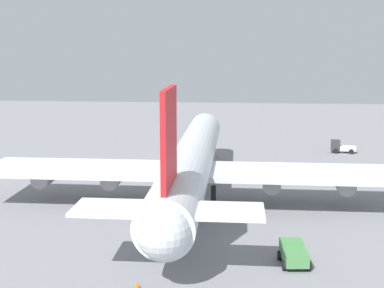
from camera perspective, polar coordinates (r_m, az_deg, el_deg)
name	(u,v)px	position (r m, az deg, el deg)	size (l,w,h in m)	color
ground_plane	(192,199)	(75.84, 0.00, -5.93)	(251.89, 251.89, 0.00)	gray
cargo_airplane	(192,161)	(74.03, -0.03, -1.88)	(62.97, 55.85, 17.71)	silver
catering_truck	(294,254)	(55.07, 10.80, -11.43)	(4.46, 3.06, 2.07)	#4C8C4C
maintenance_van	(341,147)	(111.51, 15.63, -0.30)	(2.57, 4.99, 2.57)	#333338
safety_cone_nose	(217,156)	(103.04, 2.71, -1.27)	(0.51, 0.51, 0.73)	orange
safety_cone_tail	(137,285)	(49.73, -5.87, -14.75)	(0.50, 0.50, 0.72)	orange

